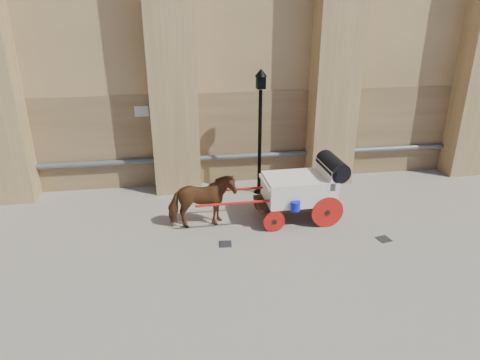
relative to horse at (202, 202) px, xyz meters
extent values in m
plane|color=gray|center=(0.43, -0.94, -0.74)|extent=(90.00, 90.00, 0.00)
cube|color=#997751|center=(2.43, 3.21, 0.76)|extent=(44.00, 0.35, 3.00)
cylinder|color=#59595B|center=(2.43, 2.94, 0.16)|extent=(42.00, 0.18, 0.18)
cube|color=beige|center=(-1.57, 3.03, 1.76)|extent=(0.42, 0.04, 0.32)
imported|color=brown|center=(0.00, 0.00, 0.00)|extent=(1.82, 0.99, 1.47)
cube|color=black|center=(2.54, 0.05, -0.20)|extent=(2.14, 1.01, 0.12)
cube|color=white|center=(2.64, 0.05, 0.18)|extent=(1.86, 1.24, 0.68)
cube|color=white|center=(3.36, 0.07, 0.57)|extent=(0.17, 1.21, 0.53)
cube|color=white|center=(1.82, 0.04, 0.42)|extent=(0.36, 1.07, 0.10)
cylinder|color=black|center=(3.56, 0.07, 0.76)|extent=(0.56, 1.22, 0.54)
cylinder|color=red|center=(3.28, -0.53, -0.30)|extent=(0.87, 0.07, 0.87)
cylinder|color=red|center=(3.26, 0.67, -0.30)|extent=(0.87, 0.07, 0.87)
cylinder|color=red|center=(1.83, -0.56, -0.45)|extent=(0.58, 0.07, 0.58)
cylinder|color=red|center=(1.81, 0.64, -0.45)|extent=(0.58, 0.07, 0.58)
cylinder|color=red|center=(0.96, -0.41, 0.09)|extent=(2.32, 0.11, 0.07)
cylinder|color=red|center=(0.94, 0.46, 0.09)|extent=(2.32, 0.11, 0.07)
cylinder|color=#0F17D0|center=(2.36, -0.63, -0.01)|extent=(0.25, 0.25, 0.25)
cylinder|color=black|center=(1.93, 1.97, 0.89)|extent=(0.11, 0.11, 3.25)
cone|color=black|center=(1.93, 1.97, -0.57)|extent=(0.32, 0.32, 0.32)
cube|color=black|center=(1.93, 1.97, 2.74)|extent=(0.25, 0.25, 0.38)
cone|color=black|center=(1.93, 1.97, 3.01)|extent=(0.36, 0.36, 0.22)
cube|color=black|center=(0.48, -1.02, -0.73)|extent=(0.35, 0.35, 0.01)
cube|color=black|center=(4.50, -1.40, -0.73)|extent=(0.38, 0.38, 0.01)
camera|label=1|loc=(-0.58, -10.20, 4.79)|focal=32.00mm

